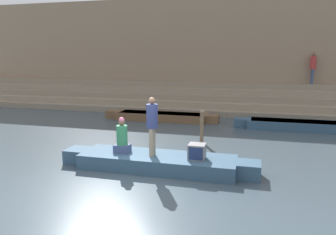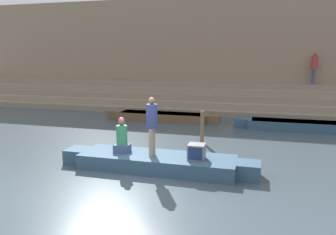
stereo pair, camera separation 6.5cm
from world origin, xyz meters
name	(u,v)px [view 1 (the left image)]	position (x,y,z in m)	size (l,w,h in m)	color
ground_plane	(134,180)	(0.00, 0.00, 0.00)	(120.00, 120.00, 0.00)	#3D4C56
ghat_steps	(203,101)	(0.00, 11.74, 0.61)	(36.00, 3.19, 1.67)	gray
back_wall	(208,54)	(0.00, 13.50, 3.42)	(34.20, 1.28, 6.89)	#937A60
rowboat_main	(157,162)	(0.36, 1.02, 0.23)	(5.86, 1.45, 0.43)	#33516B
person_standing	(152,122)	(0.24, 0.94, 1.42)	(0.33, 0.33, 1.71)	gray
person_rowing	(122,138)	(-0.74, 1.02, 0.86)	(0.46, 0.36, 1.07)	#3D4C75
tv_set	(197,152)	(1.54, 0.96, 0.64)	(0.47, 0.46, 0.43)	slate
moored_boat_shore	(296,125)	(4.89, 7.70, 0.21)	(5.52, 1.15, 0.40)	#33516B
moored_boat_distant	(161,116)	(-1.62, 8.16, 0.21)	(5.98, 1.15, 0.40)	brown
mooring_post	(202,127)	(1.13, 4.34, 0.62)	(0.14, 0.14, 1.23)	brown
person_on_steps	(313,66)	(6.14, 12.59, 2.72)	(0.32, 0.32, 1.80)	#3D4C75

